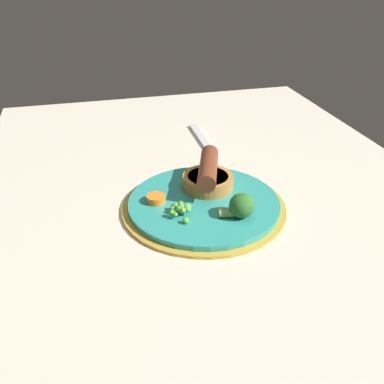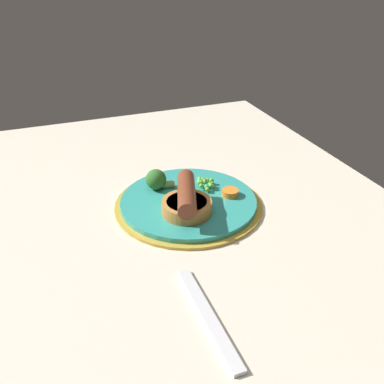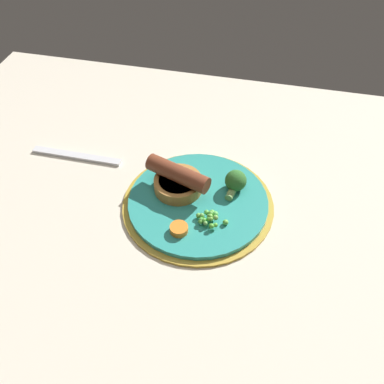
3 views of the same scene
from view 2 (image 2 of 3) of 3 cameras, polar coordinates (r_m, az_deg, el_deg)
The scene contains 7 objects.
dining_table at distance 73.09cm, azimuth -1.19°, elevation -5.01°, with size 110.00×80.00×3.00cm, color beige.
dinner_plate at distance 76.33cm, azimuth -0.48°, elevation -1.49°, with size 26.30×26.30×1.40cm.
sausage_pudding at distance 71.07cm, azimuth -0.72°, elevation -1.28°, with size 11.92×8.49×5.21cm.
pea_pile at distance 79.19cm, azimuth 1.76°, elevation 1.24°, with size 5.47×3.53×1.78cm.
broccoli_floret_near at distance 78.66cm, azimuth -4.71°, elevation 1.64°, with size 3.80×5.32×3.80cm.
carrot_slice_0 at distance 77.02cm, azimuth 5.12°, elevation -0.09°, with size 2.96×2.96×1.15cm, color orange.
fork at distance 55.56cm, azimuth 2.16°, elevation -16.22°, with size 18.00×1.60×0.60cm, color silver.
Camera 2 is at (-56.48, 20.09, 43.33)cm, focal length 40.00 mm.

